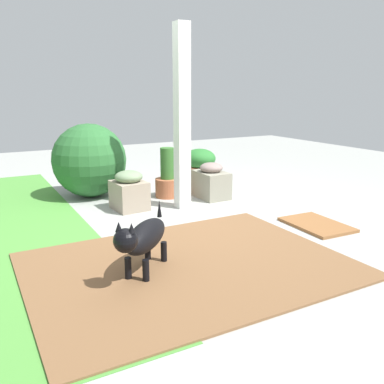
# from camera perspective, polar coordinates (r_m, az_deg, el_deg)

# --- Properties ---
(ground_plane) EXTENTS (12.00, 12.00, 0.00)m
(ground_plane) POSITION_cam_1_polar(r_m,az_deg,el_deg) (4.41, -0.33, -3.63)
(ground_plane) COLOR #A0A39D
(brick_path) EXTENTS (1.80, 2.40, 0.02)m
(brick_path) POSITION_cam_1_polar(r_m,az_deg,el_deg) (3.26, -0.41, -10.03)
(brick_path) COLOR brown
(brick_path) RESTS_ON ground
(porch_pillar) EXTENTS (0.15, 0.15, 2.02)m
(porch_pillar) POSITION_cam_1_polar(r_m,az_deg,el_deg) (4.65, -1.38, 10.00)
(porch_pillar) COLOR white
(porch_pillar) RESTS_ON ground
(stone_planter_nearest) EXTENTS (0.48, 0.32, 0.45)m
(stone_planter_nearest) POSITION_cam_1_polar(r_m,az_deg,el_deg) (5.20, 2.64, 1.42)
(stone_planter_nearest) COLOR gray
(stone_planter_nearest) RESTS_ON ground
(stone_planter_mid) EXTENTS (0.42, 0.37, 0.45)m
(stone_planter_mid) POSITION_cam_1_polar(r_m,az_deg,el_deg) (4.74, -8.64, 0.14)
(stone_planter_mid) COLOR gray
(stone_planter_mid) RESTS_ON ground
(round_shrub) EXTENTS (0.92, 0.92, 0.92)m
(round_shrub) POSITION_cam_1_polar(r_m,az_deg,el_deg) (5.38, -13.94, 4.24)
(round_shrub) COLOR #29622E
(round_shrub) RESTS_ON ground
(terracotta_pot_tall) EXTENTS (0.31, 0.31, 0.63)m
(terracotta_pot_tall) POSITION_cam_1_polar(r_m,az_deg,el_deg) (5.24, -3.41, 1.71)
(terracotta_pot_tall) COLOR #AE5E3B
(terracotta_pot_tall) RESTS_ON ground
(terracotta_pot_broad) EXTENTS (0.45, 0.45, 0.51)m
(terracotta_pot_broad) POSITION_cam_1_polar(r_m,az_deg,el_deg) (5.94, 1.07, 3.98)
(terracotta_pot_broad) COLOR #CA6B47
(terracotta_pot_broad) RESTS_ON ground
(dog) EXTENTS (0.60, 0.60, 0.50)m
(dog) POSITION_cam_1_polar(r_m,az_deg,el_deg) (3.04, -6.70, -6.25)
(dog) COLOR black
(dog) RESTS_ON ground
(doormat) EXTENTS (0.69, 0.49, 0.03)m
(doormat) POSITION_cam_1_polar(r_m,az_deg,el_deg) (4.34, 16.78, -4.32)
(doormat) COLOR brown
(doormat) RESTS_ON ground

